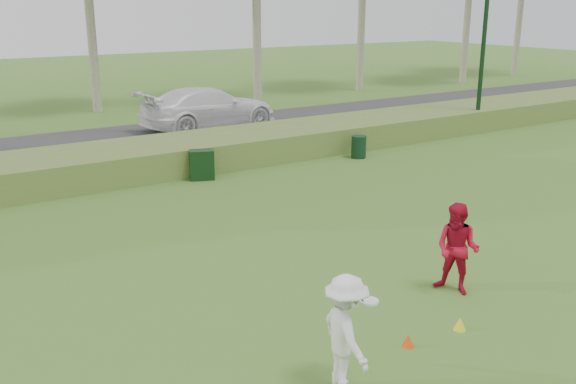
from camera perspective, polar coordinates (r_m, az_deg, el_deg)
ground at (r=11.42m, az=11.15°, el=-11.13°), size 120.00×120.00×0.00m
reed_strip at (r=21.02m, az=-11.92°, el=3.01°), size 80.00×3.00×0.90m
park_road at (r=25.74m, az=-15.92°, el=4.23°), size 80.00×6.00×0.06m
player_white at (r=9.10m, az=5.17°, el=-12.38°), size 0.95×1.20×1.70m
player_red at (r=12.29m, az=14.82°, el=-4.91°), size 0.93×1.03×1.73m
cone_orange at (r=10.57m, az=10.64°, el=-12.85°), size 0.19×0.19×0.21m
cone_yellow at (r=11.24m, az=15.03°, el=-11.21°), size 0.21×0.21×0.23m
utility_cabinet at (r=19.79m, az=-7.66°, el=2.41°), size 0.85×0.70×0.92m
trash_bin at (r=22.54m, az=6.31°, el=4.01°), size 0.58×0.58×0.78m
car_right at (r=27.67m, az=-7.04°, el=7.45°), size 6.09×2.80×1.72m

